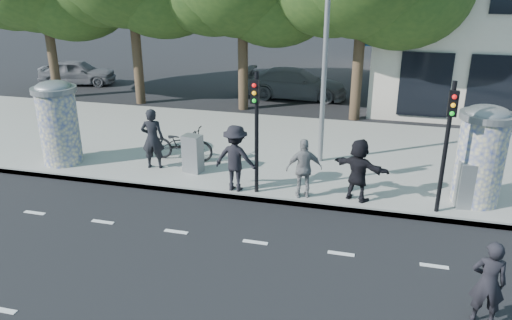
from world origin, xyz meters
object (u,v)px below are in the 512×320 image
(ped_f, at_px, (359,170))
(cabinet_right, at_px, (469,185))
(ad_column_right, at_px, (481,153))
(bicycle, at_px, (182,144))
(ped_d, at_px, (236,158))
(car_left, at_px, (78,72))
(ped_b, at_px, (153,139))
(ad_column_left, at_px, (58,121))
(street_lamp, at_px, (327,13))
(car_right, at_px, (296,83))
(traffic_pole_far, at_px, (448,135))
(ped_e, at_px, (304,169))
(cabinet_left, at_px, (193,154))
(man_road, at_px, (488,283))
(ped_a, at_px, (70,133))
(traffic_pole_near, at_px, (256,121))

(ped_f, xyz_separation_m, cabinet_right, (2.82, 0.27, -0.24))
(ad_column_right, distance_m, bicycle, 8.86)
(ped_d, height_order, car_left, ped_d)
(ped_b, bearing_deg, car_left, -61.08)
(ad_column_left, distance_m, car_left, 12.61)
(street_lamp, xyz_separation_m, car_right, (-2.37, 8.69, -4.07))
(bicycle, height_order, car_right, car_right)
(traffic_pole_far, relative_size, car_right, 0.69)
(ped_e, bearing_deg, car_right, -95.70)
(car_right, bearing_deg, ped_b, 164.39)
(street_lamp, relative_size, cabinet_left, 6.87)
(ped_d, relative_size, car_right, 0.38)
(ad_column_right, relative_size, street_lamp, 0.33)
(ad_column_left, bearing_deg, ped_f, -2.78)
(car_right, bearing_deg, cabinet_right, -151.05)
(ped_f, height_order, car_left, ped_f)
(man_road, bearing_deg, ped_e, -42.15)
(ped_d, bearing_deg, ped_a, -4.54)
(ad_column_left, distance_m, traffic_pole_far, 11.44)
(ped_d, bearing_deg, traffic_pole_near, 179.78)
(ad_column_right, bearing_deg, cabinet_left, 179.30)
(ad_column_right, xyz_separation_m, ped_b, (-9.36, 0.11, -0.44))
(ped_d, xyz_separation_m, cabinet_left, (-1.65, 0.95, -0.36))
(traffic_pole_far, bearing_deg, ad_column_left, 176.45)
(ped_e, relative_size, man_road, 1.01)
(man_road, bearing_deg, ad_column_left, -17.99)
(man_road, bearing_deg, ad_column_right, -92.01)
(street_lamp, relative_size, ped_f, 4.65)
(man_road, height_order, car_right, man_road)
(man_road, distance_m, car_left, 24.05)
(ad_column_right, bearing_deg, car_right, 122.52)
(cabinet_right, bearing_deg, man_road, -100.19)
(ped_e, xyz_separation_m, car_right, (-2.29, 11.47, -0.26))
(ped_e, distance_m, bicycle, 4.66)
(traffic_pole_near, height_order, man_road, traffic_pole_near)
(street_lamp, xyz_separation_m, ped_a, (-7.91, -1.77, -3.78))
(ad_column_right, distance_m, street_lamp, 5.81)
(ad_column_left, height_order, traffic_pole_near, traffic_pole_near)
(traffic_pole_near, relative_size, man_road, 2.06)
(man_road, xyz_separation_m, bicycle, (-8.26, 5.91, -0.13))
(ad_column_left, bearing_deg, cabinet_right, -0.87)
(ped_a, relative_size, ped_b, 0.90)
(ped_a, bearing_deg, street_lamp, -142.50)
(ped_a, bearing_deg, car_right, -93.02)
(ped_b, relative_size, ped_d, 1.01)
(street_lamp, bearing_deg, ped_d, -125.69)
(traffic_pole_far, height_order, cabinet_left, traffic_pole_far)
(ped_f, bearing_deg, traffic_pole_near, 28.97)
(ped_d, xyz_separation_m, car_left, (-12.45, 11.45, -0.41))
(ped_d, bearing_deg, bicycle, -32.01)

